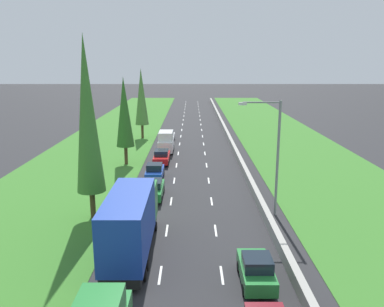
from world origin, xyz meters
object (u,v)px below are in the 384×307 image
(white_van_left_lane, at_px, (164,142))
(red_sedan_left_lane, at_px, (160,157))
(blue_box_truck_left_lane, at_px, (130,222))
(poplar_tree_second, at_px, (85,115))
(poplar_tree_fourth, at_px, (140,97))
(blue_hatchback_left_lane, at_px, (153,172))
(street_light_mast, at_px, (272,150))
(green_sedan_left_lane, at_px, (151,189))
(green_hatchback_right_lane, at_px, (255,270))
(poplar_tree_third, at_px, (122,112))
(white_sedan_left_lane, at_px, (167,136))

(white_van_left_lane, bearing_deg, red_sedan_left_lane, -91.56)
(blue_box_truck_left_lane, xyz_separation_m, poplar_tree_second, (-3.89, 5.85, 5.78))
(poplar_tree_second, bearing_deg, poplar_tree_fourth, 90.23)
(blue_hatchback_left_lane, relative_size, street_light_mast, 0.43)
(green_sedan_left_lane, distance_m, poplar_tree_fourth, 28.37)
(red_sedan_left_lane, distance_m, poplar_tree_fourth, 16.99)
(blue_hatchback_left_lane, relative_size, green_hatchback_right_lane, 1.00)
(green_sedan_left_lane, relative_size, green_hatchback_right_lane, 1.15)
(poplar_tree_second, height_order, poplar_tree_third, poplar_tree_second)
(blue_box_truck_left_lane, bearing_deg, street_light_mast, 33.04)
(red_sedan_left_lane, distance_m, street_light_mast, 19.22)
(poplar_tree_third, bearing_deg, poplar_tree_second, -89.73)
(red_sedan_left_lane, xyz_separation_m, street_light_mast, (9.79, -15.94, 4.42))
(blue_box_truck_left_lane, relative_size, red_sedan_left_lane, 2.09)
(white_van_left_lane, xyz_separation_m, poplar_tree_second, (-4.20, -22.45, 6.56))
(poplar_tree_third, bearing_deg, red_sedan_left_lane, 6.82)
(white_sedan_left_lane, distance_m, poplar_tree_fourth, 7.52)
(red_sedan_left_lane, relative_size, poplar_tree_second, 0.33)
(blue_hatchback_left_lane, xyz_separation_m, white_van_left_lane, (0.37, 12.41, 0.56))
(white_van_left_lane, height_order, street_light_mast, street_light_mast)
(white_sedan_left_lane, height_order, poplar_tree_third, poplar_tree_third)
(poplar_tree_second, relative_size, poplar_tree_third, 1.36)
(poplar_tree_fourth, bearing_deg, green_hatchback_right_lane, -74.78)
(blue_hatchback_left_lane, relative_size, red_sedan_left_lane, 0.87)
(white_van_left_lane, height_order, poplar_tree_fourth, poplar_tree_fourth)
(street_light_mast, bearing_deg, poplar_tree_second, -177.46)
(white_van_left_lane, bearing_deg, street_light_mast, -66.21)
(poplar_tree_second, height_order, poplar_tree_fourth, poplar_tree_second)
(blue_box_truck_left_lane, distance_m, green_sedan_left_lane, 10.51)
(poplar_tree_third, xyz_separation_m, poplar_tree_fourth, (-0.05, 15.98, 0.30))
(blue_hatchback_left_lane, bearing_deg, white_sedan_left_lane, 89.27)
(red_sedan_left_lane, height_order, white_van_left_lane, white_van_left_lane)
(green_sedan_left_lane, bearing_deg, poplar_tree_third, 110.27)
(green_hatchback_right_lane, relative_size, poplar_tree_fourth, 0.36)
(white_van_left_lane, height_order, poplar_tree_second, poplar_tree_second)
(poplar_tree_third, height_order, street_light_mast, poplar_tree_third)
(blue_hatchback_left_lane, height_order, street_light_mast, street_light_mast)
(blue_hatchback_left_lane, distance_m, poplar_tree_third, 8.92)
(blue_box_truck_left_lane, relative_size, blue_hatchback_left_lane, 2.41)
(green_sedan_left_lane, relative_size, street_light_mast, 0.50)
(red_sedan_left_lane, relative_size, green_hatchback_right_lane, 1.15)
(poplar_tree_fourth, bearing_deg, blue_box_truck_left_lane, -83.95)
(green_hatchback_right_lane, bearing_deg, street_light_mast, 74.54)
(blue_hatchback_left_lane, height_order, green_hatchback_right_lane, same)
(green_sedan_left_lane, height_order, street_light_mast, street_light_mast)
(blue_hatchback_left_lane, relative_size, white_sedan_left_lane, 0.87)
(poplar_tree_third, bearing_deg, poplar_tree_fourth, 90.19)
(red_sedan_left_lane, height_order, street_light_mast, street_light_mast)
(blue_box_truck_left_lane, relative_size, poplar_tree_third, 0.92)
(white_van_left_lane, relative_size, poplar_tree_second, 0.35)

